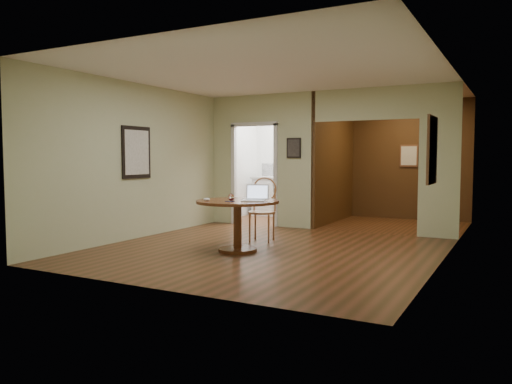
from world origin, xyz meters
The scene contains 11 objects.
floor centered at (0.00, 0.00, 0.00)m, with size 5.00×5.00×0.00m, color #402912.
room_shell centered at (-0.47, 3.10, 1.29)m, with size 5.20×7.50×5.00m.
dining_table centered at (-0.32, -0.24, 0.57)m, with size 1.24×1.24×0.77m.
chair centered at (-0.44, 0.82, 0.60)m, with size 0.54×0.54×1.08m.
open_laptop centered at (-0.04, -0.20, 0.84)m, with size 0.40×0.40×0.24m.
closed_laptop centered at (-0.24, 0.01, 0.79)m, with size 0.30×0.19×0.02m, color #BAB9BF.
mouse centered at (-0.66, -0.55, 0.80)m, with size 0.11×0.06×0.05m, color white.
wine_glass centered at (-0.36, -0.35, 0.83)m, with size 0.09×0.09×0.11m, color white, non-canonical shape.
pen centered at (-0.30, -0.49, 0.78)m, with size 0.01×0.01×0.14m, color #0C1759.
kitchen_cabinet centered at (-1.35, 4.20, 0.47)m, with size 2.06×0.60×0.94m.
grocery_bag centered at (-0.86, 4.20, 1.07)m, with size 0.26×0.22×0.26m, color tan.
Camera 1 is at (3.41, -6.66, 1.42)m, focal length 35.00 mm.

